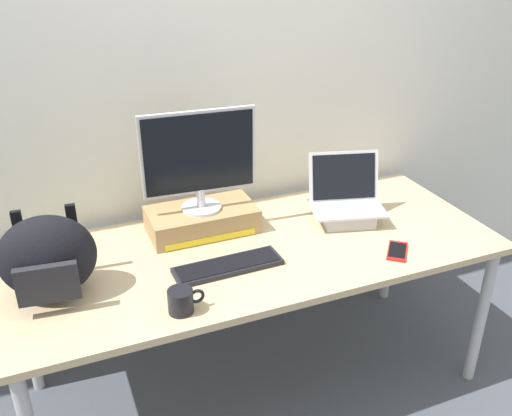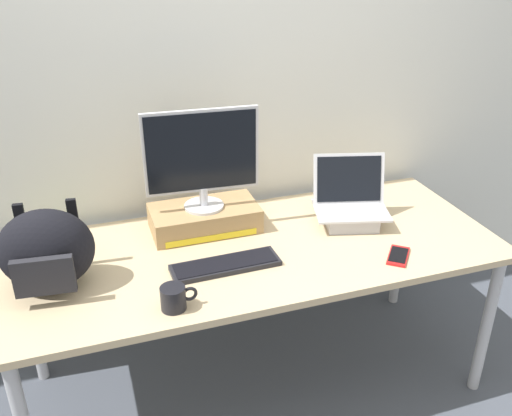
{
  "view_description": "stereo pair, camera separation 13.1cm",
  "coord_description": "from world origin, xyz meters",
  "px_view_note": "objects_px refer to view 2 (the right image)",
  "views": [
    {
      "loc": [
        -0.77,
        -1.87,
        1.94
      ],
      "look_at": [
        0.0,
        0.0,
        0.92
      ],
      "focal_mm": 39.55,
      "sensor_mm": 36.0,
      "label": 1
    },
    {
      "loc": [
        -0.65,
        -1.91,
        1.94
      ],
      "look_at": [
        0.0,
        0.0,
        0.92
      ],
      "focal_mm": 39.55,
      "sensor_mm": 36.0,
      "label": 2
    }
  ],
  "objects_px": {
    "messenger_backpack": "(46,250)",
    "open_laptop": "(350,210)",
    "external_keyboard": "(225,265)",
    "cell_phone": "(398,256)",
    "toner_box_yellow": "(205,218)",
    "coffee_mug": "(174,298)",
    "plush_toy": "(67,236)",
    "desktop_monitor": "(202,157)"
  },
  "relations": [
    {
      "from": "cell_phone",
      "to": "coffee_mug",
      "type": "bearing_deg",
      "value": -137.92
    },
    {
      "from": "open_laptop",
      "to": "plush_toy",
      "type": "relative_size",
      "value": 3.4
    },
    {
      "from": "open_laptop",
      "to": "messenger_backpack",
      "type": "distance_m",
      "value": 1.28
    },
    {
      "from": "messenger_backpack",
      "to": "open_laptop",
      "type": "bearing_deg",
      "value": 10.21
    },
    {
      "from": "open_laptop",
      "to": "external_keyboard",
      "type": "relative_size",
      "value": 0.86
    },
    {
      "from": "open_laptop",
      "to": "cell_phone",
      "type": "bearing_deg",
      "value": -65.84
    },
    {
      "from": "open_laptop",
      "to": "cell_phone",
      "type": "relative_size",
      "value": 2.23
    },
    {
      "from": "plush_toy",
      "to": "cell_phone",
      "type": "bearing_deg",
      "value": -21.79
    },
    {
      "from": "toner_box_yellow",
      "to": "external_keyboard",
      "type": "bearing_deg",
      "value": -90.14
    },
    {
      "from": "toner_box_yellow",
      "to": "cell_phone",
      "type": "height_order",
      "value": "toner_box_yellow"
    },
    {
      "from": "external_keyboard",
      "to": "cell_phone",
      "type": "relative_size",
      "value": 2.6
    },
    {
      "from": "toner_box_yellow",
      "to": "coffee_mug",
      "type": "distance_m",
      "value": 0.58
    },
    {
      "from": "desktop_monitor",
      "to": "open_laptop",
      "type": "distance_m",
      "value": 0.7
    },
    {
      "from": "open_laptop",
      "to": "cell_phone",
      "type": "xyz_separation_m",
      "value": [
        0.05,
        -0.33,
        -0.06
      ]
    },
    {
      "from": "external_keyboard",
      "to": "cell_phone",
      "type": "bearing_deg",
      "value": -13.6
    },
    {
      "from": "toner_box_yellow",
      "to": "plush_toy",
      "type": "bearing_deg",
      "value": 177.82
    },
    {
      "from": "desktop_monitor",
      "to": "cell_phone",
      "type": "xyz_separation_m",
      "value": [
        0.68,
        -0.48,
        -0.33
      ]
    },
    {
      "from": "open_laptop",
      "to": "messenger_backpack",
      "type": "xyz_separation_m",
      "value": [
        -1.27,
        -0.1,
        0.09
      ]
    },
    {
      "from": "open_laptop",
      "to": "cell_phone",
      "type": "distance_m",
      "value": 0.34
    },
    {
      "from": "messenger_backpack",
      "to": "coffee_mug",
      "type": "distance_m",
      "value": 0.5
    },
    {
      "from": "external_keyboard",
      "to": "messenger_backpack",
      "type": "distance_m",
      "value": 0.66
    },
    {
      "from": "open_laptop",
      "to": "desktop_monitor",
      "type": "bearing_deg",
      "value": -178.16
    },
    {
      "from": "desktop_monitor",
      "to": "messenger_backpack",
      "type": "distance_m",
      "value": 0.71
    },
    {
      "from": "desktop_monitor",
      "to": "coffee_mug",
      "type": "relative_size",
      "value": 3.67
    },
    {
      "from": "coffee_mug",
      "to": "cell_phone",
      "type": "xyz_separation_m",
      "value": [
        0.92,
        0.05,
        -0.04
      ]
    },
    {
      "from": "toner_box_yellow",
      "to": "open_laptop",
      "type": "xyz_separation_m",
      "value": [
        0.63,
        -0.15,
        0.01
      ]
    },
    {
      "from": "toner_box_yellow",
      "to": "cell_phone",
      "type": "bearing_deg",
      "value": -35.22
    },
    {
      "from": "open_laptop",
      "to": "messenger_backpack",
      "type": "bearing_deg",
      "value": -160.38
    },
    {
      "from": "coffee_mug",
      "to": "cell_phone",
      "type": "bearing_deg",
      "value": 2.94
    },
    {
      "from": "external_keyboard",
      "to": "coffee_mug",
      "type": "bearing_deg",
      "value": -142.07
    },
    {
      "from": "desktop_monitor",
      "to": "coffee_mug",
      "type": "xyz_separation_m",
      "value": [
        -0.24,
        -0.53,
        -0.29
      ]
    },
    {
      "from": "desktop_monitor",
      "to": "plush_toy",
      "type": "height_order",
      "value": "desktop_monitor"
    },
    {
      "from": "toner_box_yellow",
      "to": "external_keyboard",
      "type": "xyz_separation_m",
      "value": [
        -0.0,
        -0.33,
        -0.04
      ]
    },
    {
      "from": "open_laptop",
      "to": "coffee_mug",
      "type": "bearing_deg",
      "value": -141.33
    },
    {
      "from": "toner_box_yellow",
      "to": "messenger_backpack",
      "type": "bearing_deg",
      "value": -158.86
    },
    {
      "from": "external_keyboard",
      "to": "coffee_mug",
      "type": "relative_size",
      "value": 3.28
    },
    {
      "from": "coffee_mug",
      "to": "plush_toy",
      "type": "xyz_separation_m",
      "value": [
        -0.34,
        0.55,
        0.01
      ]
    },
    {
      "from": "toner_box_yellow",
      "to": "plush_toy",
      "type": "height_order",
      "value": "plush_toy"
    },
    {
      "from": "desktop_monitor",
      "to": "cell_phone",
      "type": "distance_m",
      "value": 0.89
    },
    {
      "from": "toner_box_yellow",
      "to": "open_laptop",
      "type": "distance_m",
      "value": 0.65
    },
    {
      "from": "desktop_monitor",
      "to": "open_laptop",
      "type": "height_order",
      "value": "desktop_monitor"
    },
    {
      "from": "messenger_backpack",
      "to": "cell_phone",
      "type": "relative_size",
      "value": 2.18
    }
  ]
}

